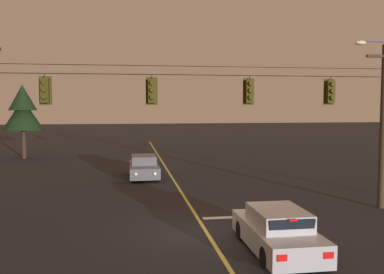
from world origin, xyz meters
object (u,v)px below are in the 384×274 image
at_px(car_waiting_near_lane, 277,231).
at_px(tree_verge_far, 23,110).
at_px(traffic_light_centre, 250,91).
at_px(traffic_light_right_inner, 331,92).
at_px(car_oncoming_lead, 144,167).
at_px(traffic_light_left_inner, 152,91).
at_px(traffic_light_leftmost, 45,90).

height_order(car_waiting_near_lane, tree_verge_far, tree_verge_far).
bearing_deg(traffic_light_centre, traffic_light_right_inner, 0.00).
distance_m(car_oncoming_lead, tree_verge_far, 15.30).
height_order(traffic_light_left_inner, tree_verge_far, tree_verge_far).
relative_size(traffic_light_leftmost, traffic_light_right_inner, 1.00).
relative_size(traffic_light_left_inner, traffic_light_centre, 1.00).
bearing_deg(traffic_light_centre, traffic_light_leftmost, 180.00).
relative_size(traffic_light_leftmost, car_oncoming_lead, 0.28).
distance_m(traffic_light_centre, car_waiting_near_lane, 6.60).
distance_m(traffic_light_centre, tree_verge_far, 25.10).
distance_m(traffic_light_left_inner, car_oncoming_lead, 10.70).
xyz_separation_m(traffic_light_left_inner, traffic_light_centre, (4.06, 0.00, 0.00)).
xyz_separation_m(traffic_light_left_inner, car_oncoming_lead, (0.03, 9.71, -4.51)).
relative_size(traffic_light_centre, car_waiting_near_lane, 0.28).
height_order(car_waiting_near_lane, car_oncoming_lead, same).
bearing_deg(traffic_light_right_inner, traffic_light_left_inner, 180.00).
bearing_deg(tree_verge_far, traffic_light_centre, -56.56).
bearing_deg(traffic_light_leftmost, car_oncoming_lead, 66.72).
xyz_separation_m(traffic_light_leftmost, traffic_light_right_inner, (11.81, 0.00, 0.00)).
distance_m(traffic_light_left_inner, tree_verge_far, 23.11).
bearing_deg(traffic_light_right_inner, car_oncoming_lead, 128.18).
relative_size(traffic_light_leftmost, car_waiting_near_lane, 0.28).
bearing_deg(car_waiting_near_lane, traffic_light_right_inner, 49.71).
bearing_deg(traffic_light_leftmost, tree_verge_far, 105.00).
bearing_deg(traffic_light_leftmost, traffic_light_right_inner, 0.00).
height_order(traffic_light_leftmost, car_oncoming_lead, traffic_light_leftmost).
bearing_deg(car_waiting_near_lane, tree_verge_far, 117.43).
distance_m(traffic_light_leftmost, traffic_light_right_inner, 11.81).
distance_m(car_waiting_near_lane, tree_verge_far, 29.20).
distance_m(traffic_light_leftmost, traffic_light_left_inner, 4.15).
relative_size(traffic_light_right_inner, car_oncoming_lead, 0.28).
bearing_deg(car_oncoming_lead, tree_verge_far, 131.09).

